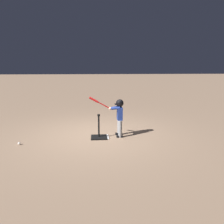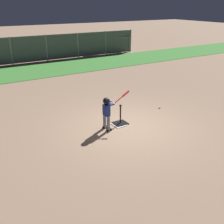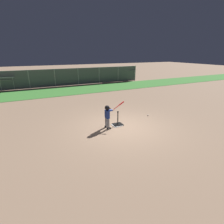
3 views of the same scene
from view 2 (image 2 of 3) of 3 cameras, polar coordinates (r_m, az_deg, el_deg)
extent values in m
plane|color=#93755B|center=(9.05, 3.33, -3.23)|extent=(90.00, 90.00, 0.00)
cube|color=#3D7F33|center=(17.37, -14.95, 8.86)|extent=(56.00, 4.01, 0.02)
cylinder|color=#9E9EA3|center=(19.43, -21.10, 12.31)|extent=(0.08, 0.08, 1.85)
cylinder|color=#9E9EA3|center=(20.01, -14.05, 13.40)|extent=(0.08, 0.08, 1.85)
cylinder|color=#9E9EA3|center=(20.86, -7.43, 14.23)|extent=(0.08, 0.08, 1.85)
cylinder|color=#9E9EA3|center=(21.96, -1.37, 14.83)|extent=(0.08, 0.08, 1.85)
cylinder|color=#9E9EA3|center=(23.27, 4.09, 15.23)|extent=(0.08, 0.08, 1.85)
cube|color=#565B60|center=(19.68, -17.53, 12.89)|extent=(17.24, 0.02, 1.77)
cylinder|color=#9E9EA3|center=(19.56, -17.85, 15.42)|extent=(17.24, 0.04, 0.04)
cube|color=white|center=(9.18, 1.60, -2.73)|extent=(0.45, 0.45, 0.02)
cube|color=black|center=(9.24, 1.81, -2.48)|extent=(0.47, 0.42, 0.04)
cylinder|color=black|center=(9.10, 1.84, -0.58)|extent=(0.05, 0.05, 0.63)
cylinder|color=black|center=(8.97, 1.87, 1.41)|extent=(0.08, 0.08, 0.05)
cylinder|color=gray|center=(8.84, -1.62, -2.01)|extent=(0.11, 0.11, 0.51)
cube|color=black|center=(8.95, -1.49, -3.30)|extent=(0.18, 0.10, 0.06)
cylinder|color=gray|center=(8.65, -0.77, -2.58)|extent=(0.11, 0.11, 0.51)
cube|color=black|center=(8.76, -0.65, -3.89)|extent=(0.18, 0.10, 0.06)
cube|color=navy|center=(8.57, -1.22, 0.42)|extent=(0.15, 0.27, 0.38)
sphere|color=#DBB293|center=(8.46, -1.24, 2.31)|extent=(0.20, 0.20, 0.20)
sphere|color=black|center=(8.45, -1.24, 2.39)|extent=(0.23, 0.23, 0.23)
cube|color=black|center=(8.51, -0.69, 2.33)|extent=(0.12, 0.17, 0.01)
cylinder|color=navy|center=(8.60, -0.57, 1.77)|extent=(0.32, 0.16, 0.11)
cylinder|color=navy|center=(8.54, -0.27, 1.60)|extent=(0.32, 0.17, 0.11)
sphere|color=#DBB293|center=(8.65, 0.38, 1.76)|extent=(0.10, 0.10, 0.10)
cylinder|color=red|center=(8.75, 2.00, 3.15)|extent=(0.60, 0.05, 0.36)
cylinder|color=red|center=(8.81, 3.02, 4.02)|extent=(0.28, 0.07, 0.19)
cylinder|color=black|center=(8.64, 0.28, 1.68)|extent=(0.04, 0.05, 0.05)
sphere|color=white|center=(10.76, 10.35, 1.00)|extent=(0.07, 0.07, 0.07)
cube|color=#93969E|center=(22.67, -13.26, 12.88)|extent=(3.17, 0.34, 0.04)
cube|color=#93969E|center=(22.95, -13.39, 12.35)|extent=(3.17, 0.40, 0.04)
cube|color=#93969E|center=(22.02, -12.85, 13.41)|extent=(3.17, 0.34, 0.04)
cube|color=#93969E|center=(22.30, -12.99, 12.85)|extent=(3.17, 0.40, 0.04)
cube|color=#93969E|center=(21.38, -12.41, 13.96)|extent=(3.17, 0.34, 0.04)
cube|color=#93969E|center=(21.66, -12.56, 13.39)|extent=(3.17, 0.40, 0.04)
cylinder|color=#93969E|center=(23.36, -9.92, 13.08)|extent=(0.06, 0.06, 0.31)
cylinder|color=#93969E|center=(21.91, -8.60, 13.30)|extent=(0.06, 0.06, 0.89)
cylinder|color=#93969E|center=(22.58, -9.33, 13.94)|extent=(0.11, 1.53, 0.62)
cylinder|color=#93969E|center=(22.59, -17.02, 12.12)|extent=(0.06, 0.06, 0.31)
cylinder|color=#93969E|center=(21.08, -16.17, 12.31)|extent=(0.06, 0.06, 0.89)
cylinder|color=#93969E|center=(21.79, -16.70, 12.98)|extent=(0.11, 1.53, 0.62)
cube|color=#93969E|center=(24.20, -1.79, 14.11)|extent=(3.51, 0.65, 0.04)
cube|color=#93969E|center=(24.47, -2.01, 13.55)|extent=(3.51, 0.71, 0.04)
cube|color=#93969E|center=(23.59, -1.21, 14.67)|extent=(3.51, 0.65, 0.04)
cube|color=#93969E|center=(23.85, -1.45, 14.09)|extent=(3.51, 0.71, 0.04)
cube|color=#93969E|center=(22.99, -0.60, 15.26)|extent=(3.51, 0.65, 0.04)
cube|color=#93969E|center=(23.25, -0.85, 14.65)|extent=(3.51, 0.71, 0.04)
cube|color=#93969E|center=(22.39, 0.05, 15.87)|extent=(3.51, 0.65, 0.04)
cube|color=#93969E|center=(22.64, -0.22, 15.25)|extent=(3.51, 0.71, 0.04)
cylinder|color=#93969E|center=(25.09, 1.50, 14.08)|extent=(0.06, 0.06, 0.34)
cylinder|color=#93969E|center=(23.17, 3.81, 14.50)|extent=(0.06, 0.06, 1.29)
cylinder|color=#93969E|center=(24.07, 2.63, 15.24)|extent=(0.31, 2.10, 0.99)
cylinder|color=#93969E|center=(23.90, -5.70, 13.55)|extent=(0.06, 0.06, 0.34)
cylinder|color=#93969E|center=(21.87, -3.93, 14.01)|extent=(0.06, 0.06, 1.29)
cylinder|color=#93969E|center=(22.82, -4.89, 14.77)|extent=(0.31, 2.10, 0.99)
camera|label=1|loc=(14.10, -11.97, 14.82)|focal=35.00mm
camera|label=3|loc=(0.95, 58.27, -21.85)|focal=28.00mm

